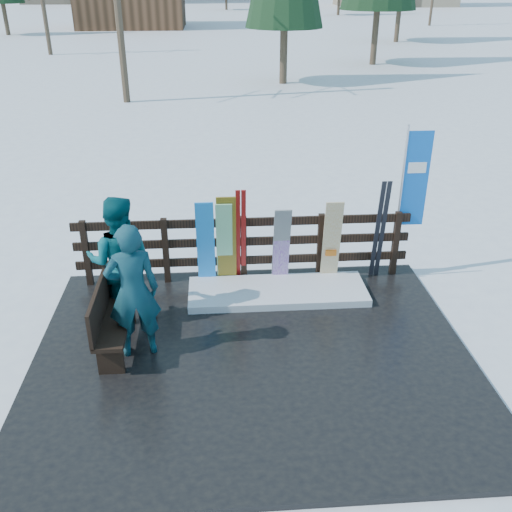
{
  "coord_description": "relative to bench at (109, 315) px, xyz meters",
  "views": [
    {
      "loc": [
        -0.43,
        -6.41,
        4.79
      ],
      "look_at": [
        0.12,
        1.0,
        1.1
      ],
      "focal_mm": 40.0,
      "sensor_mm": 36.0,
      "label": 1
    }
  ],
  "objects": [
    {
      "name": "snowboard_2",
      "position": [
        1.66,
        1.64,
        0.3
      ],
      "size": [
        0.31,
        0.34,
        1.64
      ],
      "primitive_type": "cube",
      "rotation": [
        0.19,
        0.0,
        0.0
      ],
      "color": "yellow",
      "rests_on": "deck"
    },
    {
      "name": "snowboard_1",
      "position": [
        1.62,
        1.64,
        0.25
      ],
      "size": [
        0.26,
        0.39,
        1.53
      ],
      "primitive_type": "cube",
      "rotation": [
        0.23,
        0.0,
        0.0
      ],
      "color": "white",
      "rests_on": "deck"
    },
    {
      "name": "ground",
      "position": [
        1.95,
        -0.34,
        -0.6
      ],
      "size": [
        700.0,
        700.0,
        0.0
      ],
      "primitive_type": "plane",
      "color": "white",
      "rests_on": "ground"
    },
    {
      "name": "rental_flag",
      "position": [
        4.72,
        1.91,
        1.09
      ],
      "size": [
        0.45,
        0.04,
        2.6
      ],
      "color": "silver",
      "rests_on": "deck"
    },
    {
      "name": "snow_patch",
      "position": [
        2.46,
        1.26,
        -0.46
      ],
      "size": [
        2.88,
        1.0,
        0.12
      ],
      "primitive_type": "cube",
      "color": "white",
      "rests_on": "deck"
    },
    {
      "name": "snowboard_3",
      "position": [
        2.56,
        1.64,
        0.14
      ],
      "size": [
        0.27,
        0.26,
        1.31
      ],
      "primitive_type": "cube",
      "rotation": [
        0.18,
        0.0,
        0.0
      ],
      "color": "silver",
      "rests_on": "deck"
    },
    {
      "name": "person_front",
      "position": [
        0.38,
        -0.15,
        0.45
      ],
      "size": [
        0.78,
        0.59,
        1.92
      ],
      "primitive_type": "imported",
      "rotation": [
        0.0,
        0.0,
        3.34
      ],
      "color": "#155958",
      "rests_on": "deck"
    },
    {
      "name": "snowboard_5",
      "position": [
        3.39,
        1.64,
        0.23
      ],
      "size": [
        0.29,
        0.23,
        1.48
      ],
      "primitive_type": "cube",
      "rotation": [
        0.14,
        0.0,
        0.0
      ],
      "color": "white",
      "rests_on": "deck"
    },
    {
      "name": "snowboard_0",
      "position": [
        1.32,
        1.64,
        0.26
      ],
      "size": [
        0.29,
        0.29,
        1.55
      ],
      "primitive_type": "cube",
      "rotation": [
        0.17,
        0.0,
        0.0
      ],
      "color": "#208FF3",
      "rests_on": "deck"
    },
    {
      "name": "ski_pair_b",
      "position": [
        4.2,
        1.71,
        0.38
      ],
      "size": [
        0.17,
        0.26,
        1.79
      ],
      "color": "black",
      "rests_on": "deck"
    },
    {
      "name": "deck",
      "position": [
        1.95,
        -0.34,
        -0.56
      ],
      "size": [
        6.0,
        5.0,
        0.08
      ],
      "primitive_type": "cube",
      "color": "black",
      "rests_on": "ground"
    },
    {
      "name": "snowboard_4",
      "position": [
        2.55,
        1.64,
        0.19
      ],
      "size": [
        0.28,
        0.39,
        1.41
      ],
      "primitive_type": "cube",
      "rotation": [
        0.26,
        0.0,
        0.0
      ],
      "color": "black",
      "rests_on": "deck"
    },
    {
      "name": "ski_pair_a",
      "position": [
        1.89,
        1.71,
        0.34
      ],
      "size": [
        0.16,
        0.34,
        1.72
      ],
      "color": "#9F1613",
      "rests_on": "deck"
    },
    {
      "name": "bench",
      "position": [
        0.0,
        0.0,
        0.0
      ],
      "size": [
        0.41,
        1.5,
        0.97
      ],
      "color": "black",
      "rests_on": "deck"
    },
    {
      "name": "person_back",
      "position": [
        0.08,
        0.75,
        0.47
      ],
      "size": [
        0.99,
        0.79,
        1.96
      ],
      "primitive_type": "imported",
      "rotation": [
        0.0,
        0.0,
        3.09
      ],
      "color": "#074E57",
      "rests_on": "deck"
    },
    {
      "name": "fence",
      "position": [
        1.95,
        1.86,
        0.14
      ],
      "size": [
        5.6,
        0.1,
        1.15
      ],
      "color": "black",
      "rests_on": "deck"
    }
  ]
}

